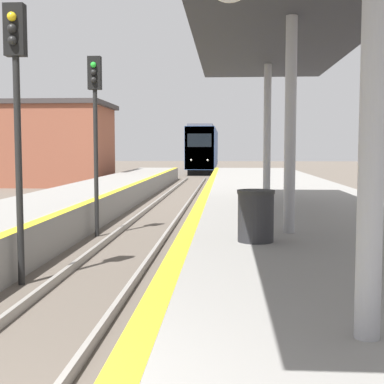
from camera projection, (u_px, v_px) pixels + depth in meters
The scene contains 6 objects.
train at pixel (204, 149), 56.28m from camera, with size 2.66×18.43×4.68m.
signal_near at pixel (16, 92), 9.41m from camera, with size 0.36×0.31×4.98m.
signal_mid at pixel (95, 113), 14.73m from camera, with size 0.36×0.31×4.98m.
station_canopy at pixel (292, 15), 9.55m from camera, with size 3.77×16.52×4.12m.
trash_bin at pixel (256, 216), 8.90m from camera, with size 0.63×0.63×0.87m.
station_building at pixel (14, 144), 35.90m from camera, with size 13.05×6.59×5.49m.
Camera 1 is at (2.37, -2.76, 2.47)m, focal length 50.00 mm.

